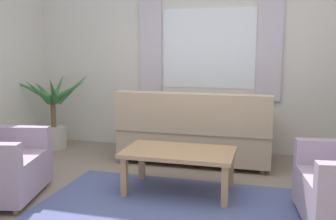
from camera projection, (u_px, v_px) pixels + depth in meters
name	position (u px, v px, depth m)	size (l,w,h in m)	color
ground_plane	(166.00, 211.00, 3.35)	(6.24, 6.24, 0.00)	gray
wall_back	(209.00, 59.00, 5.30)	(5.32, 0.12, 2.60)	silver
window_with_curtains	(208.00, 49.00, 5.19)	(1.98, 0.07, 1.40)	white
area_rug	(166.00, 211.00, 3.35)	(2.38, 1.69, 0.01)	#4C5684
couch	(195.00, 134.00, 4.77)	(1.90, 0.82, 0.92)	tan
coffee_table	(179.00, 156.00, 3.74)	(1.10, 0.64, 0.44)	#A87F56
potted_plant	(54.00, 113.00, 5.43)	(1.15, 1.09, 1.12)	#B7B2A8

